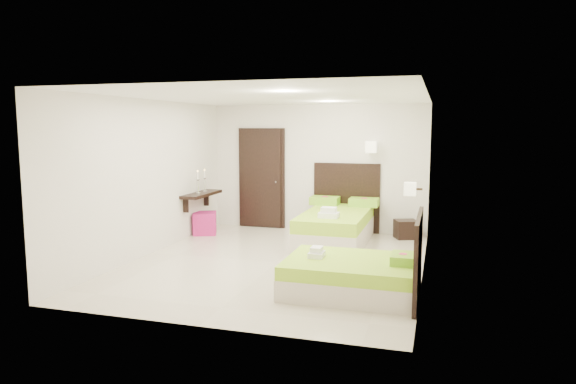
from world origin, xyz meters
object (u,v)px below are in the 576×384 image
(ottoman, at_px, (205,223))
(nightstand, at_px, (406,229))
(bed_single, at_px, (337,224))
(bed_double, at_px, (357,274))

(ottoman, bearing_deg, nightstand, 10.82)
(bed_single, xyz_separation_m, ottoman, (-2.69, -0.04, -0.12))
(bed_double, xyz_separation_m, ottoman, (-3.52, 2.83, -0.03))
(bed_double, relative_size, nightstand, 4.24)
(ottoman, bearing_deg, bed_double, -38.78)
(nightstand, bearing_deg, bed_single, -172.30)
(nightstand, bearing_deg, bed_double, -118.39)
(bed_double, xyz_separation_m, nightstand, (0.39, 3.57, -0.07))
(bed_single, distance_m, nightstand, 1.42)
(bed_double, distance_m, nightstand, 3.60)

